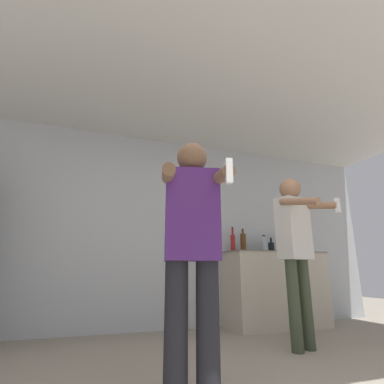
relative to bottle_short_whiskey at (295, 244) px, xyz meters
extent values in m
cube|color=#B2B7BC|center=(-2.10, 0.24, 0.16)|extent=(7.00, 0.06, 2.55)
cube|color=silver|center=(-2.10, -1.11, 1.46)|extent=(7.00, 3.17, 0.05)
cube|color=#BCB29E|center=(-0.47, -0.09, -0.63)|extent=(1.34, 0.60, 0.97)
cube|color=#676256|center=(-0.47, -0.09, -0.14)|extent=(1.37, 0.63, 0.01)
cylinder|color=black|center=(0.00, 0.00, -0.01)|extent=(0.09, 0.09, 0.25)
cylinder|color=black|center=(0.00, 0.00, 0.16)|extent=(0.03, 0.03, 0.09)
sphere|color=#B29933|center=(0.00, 0.00, 0.21)|extent=(0.03, 0.03, 0.03)
cylinder|color=silver|center=(-0.53, 0.00, -0.06)|extent=(0.08, 0.08, 0.16)
cylinder|color=silver|center=(-0.53, 0.00, 0.06)|extent=(0.04, 0.04, 0.07)
sphere|color=black|center=(-0.53, 0.00, 0.09)|extent=(0.04, 0.04, 0.04)
cylinder|color=black|center=(-0.42, 0.00, -0.07)|extent=(0.08, 0.08, 0.14)
cylinder|color=black|center=(-0.42, 0.00, 0.03)|extent=(0.03, 0.03, 0.06)
sphere|color=black|center=(-0.42, 0.00, 0.06)|extent=(0.03, 0.03, 0.03)
cylinder|color=maroon|center=(-1.03, 0.00, -0.02)|extent=(0.06, 0.06, 0.22)
cylinder|color=maroon|center=(-1.03, 0.00, 0.14)|extent=(0.03, 0.03, 0.10)
sphere|color=black|center=(-1.03, 0.00, 0.19)|extent=(0.03, 0.03, 0.03)
cylinder|color=#563314|center=(-0.87, 0.00, -0.01)|extent=(0.08, 0.08, 0.25)
cylinder|color=#563314|center=(-0.87, 0.00, 0.14)|extent=(0.03, 0.03, 0.06)
sphere|color=black|center=(-0.87, 0.00, 0.17)|extent=(0.03, 0.03, 0.03)
cylinder|color=black|center=(-2.40, -1.91, -0.73)|extent=(0.14, 0.14, 0.78)
cylinder|color=black|center=(-2.22, -1.95, -0.73)|extent=(0.14, 0.14, 0.78)
cube|color=#4C236B|center=(-2.31, -1.93, -0.05)|extent=(0.38, 0.27, 0.58)
sphere|color=brown|center=(-2.31, -1.93, 0.35)|extent=(0.20, 0.20, 0.20)
cylinder|color=brown|center=(-2.51, -2.08, 0.16)|extent=(0.17, 0.40, 0.14)
cylinder|color=brown|center=(-2.20, -2.15, 0.16)|extent=(0.17, 0.40, 0.14)
cube|color=white|center=(-2.24, -2.34, 0.13)|extent=(0.04, 0.04, 0.14)
cylinder|color=#38422D|center=(-1.04, -1.22, -0.70)|extent=(0.11, 0.11, 0.83)
cylinder|color=#38422D|center=(-0.87, -1.17, -0.70)|extent=(0.11, 0.11, 0.83)
cube|color=beige|center=(-0.95, -1.20, 0.02)|extent=(0.37, 0.28, 0.62)
sphere|color=#9E7051|center=(-0.95, -1.20, 0.44)|extent=(0.22, 0.22, 0.22)
cylinder|color=#9E7051|center=(-1.05, -1.43, 0.25)|extent=(0.17, 0.42, 0.14)
cylinder|color=#9E7051|center=(-0.75, -1.35, 0.25)|extent=(0.17, 0.42, 0.14)
cube|color=white|center=(-0.70, -1.55, 0.21)|extent=(0.04, 0.04, 0.14)
camera|label=1|loc=(-2.94, -3.72, -0.40)|focal=28.00mm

